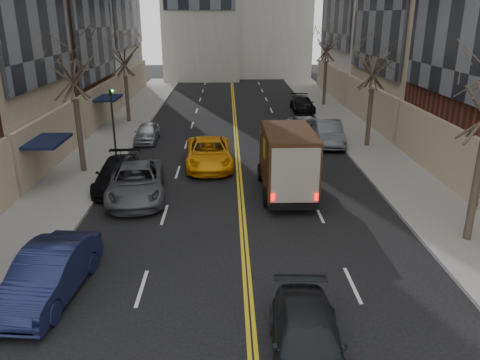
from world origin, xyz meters
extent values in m
cube|color=slate|center=(-9.00, 27.00, 0.07)|extent=(4.00, 66.00, 0.15)
cube|color=slate|center=(9.00, 27.00, 0.07)|extent=(4.00, 66.00, 0.15)
cube|color=black|center=(-10.00, 18.00, 2.40)|extent=(2.00, 3.00, 0.15)
cube|color=black|center=(-10.90, 18.00, 1.35)|extent=(0.20, 3.00, 2.50)
cube|color=black|center=(-10.00, 31.00, 2.40)|extent=(2.00, 3.00, 0.15)
cube|color=black|center=(-10.90, 31.00, 1.35)|extent=(0.20, 3.00, 2.50)
cylinder|color=#382D23|center=(-8.80, 20.00, 2.17)|extent=(0.30, 0.30, 4.05)
cylinder|color=#382D23|center=(-8.80, 33.00, 1.99)|extent=(0.30, 0.30, 3.69)
cylinder|color=#382D23|center=(8.80, 11.00, 2.13)|extent=(0.30, 0.30, 3.96)
cylinder|color=#382D23|center=(8.80, 25.00, 2.04)|extent=(0.30, 0.30, 3.78)
cylinder|color=#382D23|center=(8.80, 40.00, 2.22)|extent=(0.30, 0.30, 4.14)
cylinder|color=black|center=(-7.40, 22.00, 2.05)|extent=(0.12, 0.12, 3.80)
imported|color=black|center=(-7.40, 22.00, 4.40)|extent=(0.15, 0.18, 0.90)
sphere|color=#0CE526|center=(-7.25, 21.90, 4.35)|extent=(0.14, 0.14, 0.14)
cube|color=black|center=(2.28, 16.52, 0.53)|extent=(2.13, 6.14, 0.29)
cube|color=black|center=(2.27, 18.78, 1.49)|extent=(2.26, 1.64, 2.01)
cube|color=black|center=(2.28, 16.00, 1.92)|extent=(2.32, 4.71, 2.88)
cube|color=black|center=(2.29, 13.57, 0.53)|extent=(2.21, 0.18, 0.29)
cube|color=red|center=(1.33, 13.55, 0.96)|extent=(0.17, 0.06, 0.34)
cube|color=red|center=(3.25, 13.56, 0.96)|extent=(0.17, 0.06, 0.34)
cube|color=gold|center=(1.11, 16.04, 2.49)|extent=(0.04, 0.86, 0.86)
cube|color=gold|center=(3.45, 16.05, 2.49)|extent=(0.04, 0.86, 0.86)
cylinder|color=black|center=(1.14, 18.53, 0.46)|extent=(0.27, 0.92, 0.92)
cylinder|color=black|center=(3.40, 18.54, 0.46)|extent=(0.27, 0.92, 0.92)
cylinder|color=black|center=(1.16, 14.89, 0.46)|extent=(0.27, 0.92, 0.92)
cylinder|color=black|center=(3.42, 14.90, 0.46)|extent=(0.27, 0.92, 0.92)
imported|color=black|center=(1.35, 4.37, 0.66)|extent=(2.13, 4.65, 1.32)
cube|color=black|center=(1.35, 5.03, 1.18)|extent=(0.13, 0.04, 0.09)
cube|color=blue|center=(1.35, 5.00, 1.18)|extent=(0.10, 0.01, 0.06)
imported|color=orange|center=(-1.74, 21.09, 0.80)|extent=(3.02, 5.91, 1.60)
imported|color=black|center=(1.64, 17.41, 0.95)|extent=(0.59, 0.77, 1.89)
imported|color=#111636|center=(-6.30, 7.65, 0.81)|extent=(2.20, 5.04, 1.61)
imported|color=#4C4E54|center=(-5.10, 16.09, 0.80)|extent=(3.42, 6.07, 1.60)
imported|color=black|center=(-6.30, 17.60, 0.73)|extent=(2.21, 5.07, 1.45)
imported|color=#A1A5A9|center=(-6.30, 26.89, 0.65)|extent=(1.58, 3.81, 1.29)
imported|color=#4B4D53|center=(6.30, 25.75, 0.81)|extent=(2.00, 5.01, 1.62)
imported|color=#999BA0|center=(5.10, 27.91, 0.70)|extent=(2.41, 5.06, 1.39)
imported|color=black|center=(6.30, 37.43, 0.69)|extent=(1.97, 4.77, 1.38)
camera|label=1|loc=(-0.62, -5.39, 8.52)|focal=35.00mm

